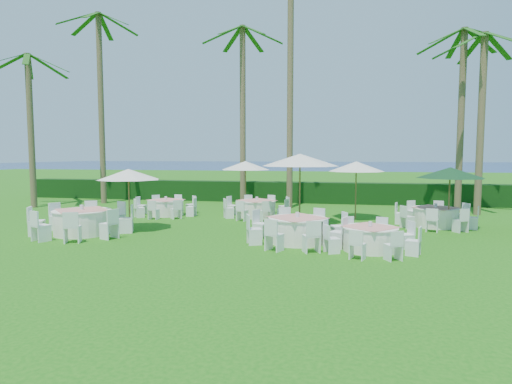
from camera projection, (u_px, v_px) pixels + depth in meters
ground at (252, 244)px, 13.52m from camera, size 120.00×120.00×0.00m
hedge at (294, 192)px, 25.18m from camera, size 34.00×1.00×1.20m
ocean at (332, 165)px, 113.12m from camera, size 260.00×260.00×0.00m
banquet_table_a at (82, 221)px, 15.09m from camera, size 3.38×3.38×1.04m
banquet_table_b at (297, 229)px, 13.65m from camera, size 3.16×3.16×0.98m
banquet_table_c at (370, 238)px, 12.51m from camera, size 2.77×2.77×0.86m
banquet_table_d at (166, 207)px, 19.78m from camera, size 2.89×2.89×0.89m
banquet_table_e at (257, 208)px, 19.27m from camera, size 2.98×2.98×0.92m
banquet_table_f at (435, 216)px, 16.69m from camera, size 2.99×2.99×0.92m
umbrella_a at (128, 174)px, 15.67m from camera, size 2.31×2.31×2.28m
umbrella_b at (300, 160)px, 17.02m from camera, size 3.06×3.06×2.84m
umbrella_c at (245, 166)px, 21.20m from camera, size 2.43×2.43×2.49m
umbrella_d at (356, 167)px, 18.41m from camera, size 2.36×2.36×2.52m
umbrella_green at (450, 173)px, 15.91m from camera, size 2.45×2.45×2.34m
palm_a at (101, 101)px, 24.27m from camera, size 4.27×4.36×10.75m
palm_b at (243, 108)px, 23.59m from camera, size 4.36×4.27×9.83m
palm_c at (290, 79)px, 22.07m from camera, size 4.32×4.32×12.46m
palm_d at (461, 111)px, 20.83m from camera, size 4.13×4.40×8.90m
palm_e at (481, 115)px, 19.59m from camera, size 4.30×4.34×8.34m
palm_f at (30, 123)px, 22.44m from camera, size 4.40×4.13×8.06m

